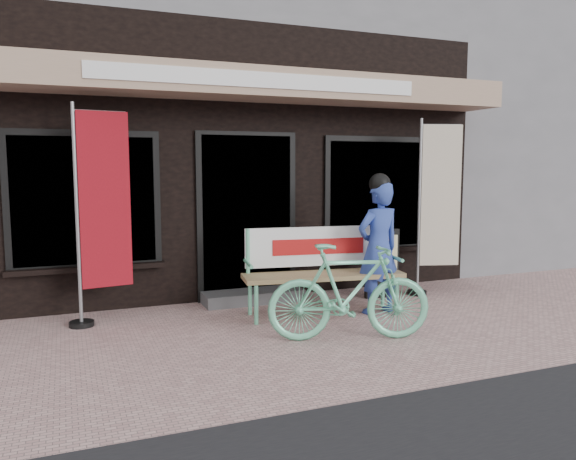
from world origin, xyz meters
name	(u,v)px	position (x,y,z in m)	size (l,w,h in m)	color
ground	(307,341)	(0.00, 0.00, 0.00)	(70.00, 70.00, 0.00)	#C29994
storefront	(195,96)	(0.00, 4.96, 2.99)	(7.00, 6.77, 6.00)	black
neighbor_right_near	(538,123)	(8.50, 5.50, 2.80)	(10.00, 7.00, 5.60)	slate
bench	(321,263)	(0.59, 0.93, 0.60)	(1.95, 0.75, 1.03)	#69CD9F
person	(379,245)	(1.22, 0.68, 0.82)	(0.62, 0.45, 1.67)	#3047A5
bicycle	(349,292)	(0.40, -0.13, 0.49)	(0.46, 1.65, 0.99)	#69CD9F
nobori_red	(100,212)	(-1.86, 1.43, 1.25)	(0.72, 0.30, 2.43)	gray
nobori_cream	(437,205)	(2.46, 1.25, 1.23)	(0.71, 0.34, 2.39)	gray
menu_stand	(382,263)	(1.68, 1.35, 0.47)	(0.47, 0.14, 0.92)	black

